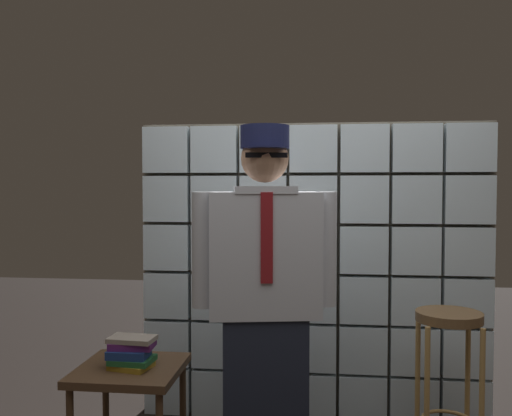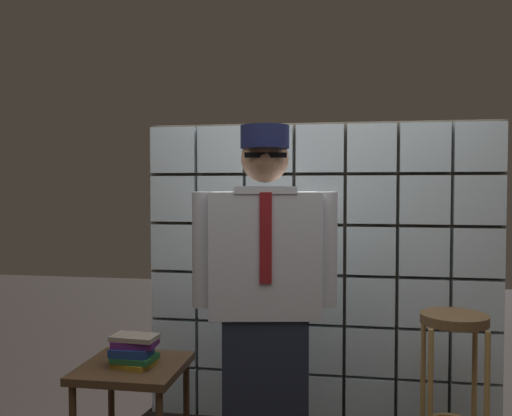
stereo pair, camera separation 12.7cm
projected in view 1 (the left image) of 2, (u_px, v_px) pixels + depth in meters
The scene contains 5 objects.
glass_block_wall at pixel (313, 274), 3.45m from camera, with size 2.21×0.10×1.90m.
standing_person at pixel (265, 301), 2.66m from camera, with size 0.71×0.35×1.77m.
bar_stool at pixel (449, 352), 2.86m from camera, with size 0.34×0.34×0.83m.
side_table at pixel (130, 381), 2.81m from camera, with size 0.52×0.52×0.56m.
book_stack at pixel (131, 352), 2.78m from camera, with size 0.24×0.19×0.16m.
Camera 1 is at (0.04, -2.28, 1.48)m, focal length 38.51 mm.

